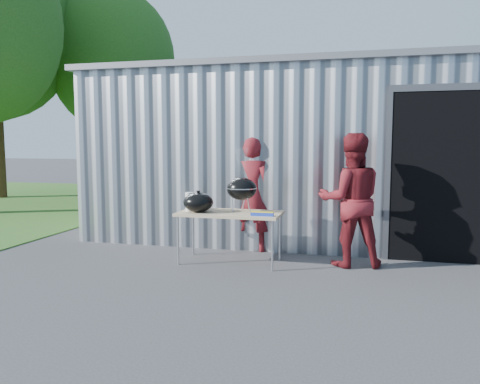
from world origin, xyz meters
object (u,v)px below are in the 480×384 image
(folding_table, at_px, (230,215))
(person_cook, at_px, (253,194))
(kettle_grill, at_px, (242,183))
(person_bystander, at_px, (351,200))

(folding_table, bearing_deg, person_cook, 79.92)
(folding_table, xyz_separation_m, kettle_grill, (0.16, 0.08, 0.46))
(kettle_grill, bearing_deg, person_cook, 90.38)
(folding_table, relative_size, person_bystander, 0.79)
(person_cook, distance_m, person_bystander, 1.68)
(folding_table, height_order, kettle_grill, kettle_grill)
(person_cook, relative_size, person_bystander, 0.98)
(kettle_grill, relative_size, person_cook, 0.51)
(folding_table, xyz_separation_m, person_cook, (0.15, 0.86, 0.22))
(folding_table, height_order, person_bystander, person_bystander)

